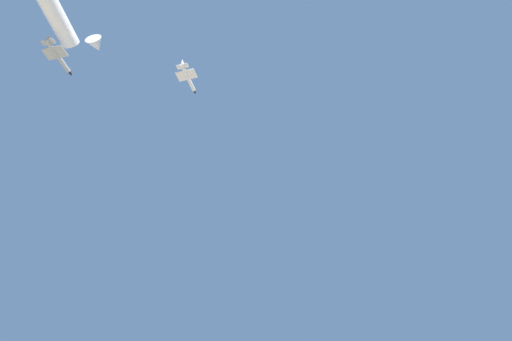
# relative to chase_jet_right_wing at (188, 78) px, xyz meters

# --- Properties ---
(chase_jet_right_wing) EXTENTS (11.58, 13.85, 4.00)m
(chase_jet_right_wing) POSITION_rel_chase_jet_right_wing_xyz_m (0.00, 0.00, 0.00)
(chase_jet_right_wing) COLOR silver
(chase_jet_trailing) EXTENTS (11.95, 13.59, 4.00)m
(chase_jet_trailing) POSITION_rel_chase_jet_right_wing_xyz_m (13.22, 44.00, -10.65)
(chase_jet_trailing) COLOR #999EA3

